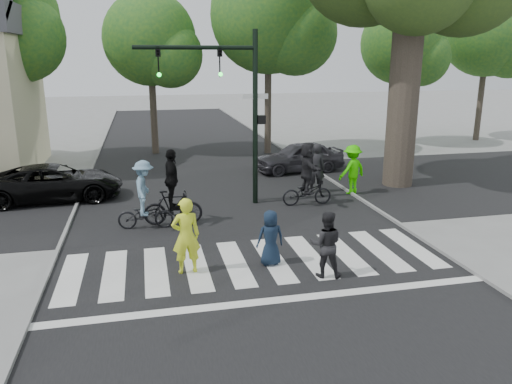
{
  "coord_description": "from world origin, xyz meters",
  "views": [
    {
      "loc": [
        -2.61,
        -10.67,
        5.11
      ],
      "look_at": [
        0.5,
        3.0,
        1.3
      ],
      "focal_mm": 35.0,
      "sensor_mm": 36.0,
      "label": 1
    }
  ],
  "objects_px": {
    "pedestrian_woman": "(186,236)",
    "car_grey": "(299,157)",
    "cyclist_mid": "(172,194)",
    "cyclist_left": "(145,200)",
    "cyclist_right": "(307,177)",
    "car_suv": "(55,182)",
    "pedestrian_adult": "(326,244)",
    "pedestrian_child": "(270,238)",
    "traffic_signal": "(231,94)"
  },
  "relations": [
    {
      "from": "pedestrian_child",
      "to": "cyclist_mid",
      "type": "relative_size",
      "value": 0.6
    },
    {
      "from": "cyclist_left",
      "to": "cyclist_mid",
      "type": "xyz_separation_m",
      "value": [
        0.85,
        0.22,
        0.06
      ]
    },
    {
      "from": "cyclist_right",
      "to": "car_suv",
      "type": "relative_size",
      "value": 0.47
    },
    {
      "from": "cyclist_left",
      "to": "car_grey",
      "type": "relative_size",
      "value": 0.53
    },
    {
      "from": "pedestrian_adult",
      "to": "cyclist_right",
      "type": "bearing_deg",
      "value": -86.39
    },
    {
      "from": "pedestrian_child",
      "to": "cyclist_mid",
      "type": "bearing_deg",
      "value": -63.22
    },
    {
      "from": "traffic_signal",
      "to": "pedestrian_adult",
      "type": "height_order",
      "value": "traffic_signal"
    },
    {
      "from": "traffic_signal",
      "to": "pedestrian_woman",
      "type": "distance_m",
      "value": 6.57
    },
    {
      "from": "pedestrian_child",
      "to": "cyclist_mid",
      "type": "xyz_separation_m",
      "value": [
        -2.19,
        3.74,
        0.27
      ]
    },
    {
      "from": "pedestrian_woman",
      "to": "pedestrian_child",
      "type": "xyz_separation_m",
      "value": [
        2.11,
        0.02,
        -0.23
      ]
    },
    {
      "from": "pedestrian_adult",
      "to": "car_grey",
      "type": "xyz_separation_m",
      "value": [
        2.83,
        10.98,
        -0.12
      ]
    },
    {
      "from": "cyclist_mid",
      "to": "car_suv",
      "type": "distance_m",
      "value": 5.51
    },
    {
      "from": "pedestrian_woman",
      "to": "cyclist_right",
      "type": "relative_size",
      "value": 0.84
    },
    {
      "from": "cyclist_right",
      "to": "car_grey",
      "type": "xyz_separation_m",
      "value": [
        1.37,
        5.19,
        -0.32
      ]
    },
    {
      "from": "pedestrian_woman",
      "to": "car_suv",
      "type": "bearing_deg",
      "value": -67.56
    },
    {
      "from": "car_suv",
      "to": "pedestrian_woman",
      "type": "bearing_deg",
      "value": -154.74
    },
    {
      "from": "traffic_signal",
      "to": "cyclist_left",
      "type": "xyz_separation_m",
      "value": [
        -3.04,
        -1.95,
        -2.98
      ]
    },
    {
      "from": "cyclist_mid",
      "to": "car_grey",
      "type": "bearing_deg",
      "value": 45.64
    },
    {
      "from": "pedestrian_woman",
      "to": "car_grey",
      "type": "relative_size",
      "value": 0.47
    },
    {
      "from": "pedestrian_adult",
      "to": "cyclist_left",
      "type": "xyz_separation_m",
      "value": [
        -4.15,
        4.48,
        0.11
      ]
    },
    {
      "from": "pedestrian_woman",
      "to": "cyclist_mid",
      "type": "relative_size",
      "value": 0.79
    },
    {
      "from": "pedestrian_child",
      "to": "pedestrian_adult",
      "type": "bearing_deg",
      "value": 135.22
    },
    {
      "from": "pedestrian_adult",
      "to": "cyclist_left",
      "type": "bearing_deg",
      "value": -29.35
    },
    {
      "from": "pedestrian_woman",
      "to": "cyclist_mid",
      "type": "height_order",
      "value": "cyclist_mid"
    },
    {
      "from": "cyclist_right",
      "to": "pedestrian_adult",
      "type": "bearing_deg",
      "value": -104.23
    },
    {
      "from": "cyclist_left",
      "to": "cyclist_right",
      "type": "relative_size",
      "value": 0.94
    },
    {
      "from": "car_grey",
      "to": "cyclist_mid",
      "type": "bearing_deg",
      "value": -50.27
    },
    {
      "from": "traffic_signal",
      "to": "car_grey",
      "type": "relative_size",
      "value": 1.48
    },
    {
      "from": "pedestrian_woman",
      "to": "cyclist_right",
      "type": "distance_m",
      "value": 6.74
    },
    {
      "from": "traffic_signal",
      "to": "car_grey",
      "type": "bearing_deg",
      "value": 49.07
    },
    {
      "from": "cyclist_left",
      "to": "cyclist_mid",
      "type": "height_order",
      "value": "cyclist_mid"
    },
    {
      "from": "pedestrian_child",
      "to": "cyclist_right",
      "type": "height_order",
      "value": "cyclist_right"
    },
    {
      "from": "cyclist_left",
      "to": "cyclist_right",
      "type": "height_order",
      "value": "cyclist_right"
    },
    {
      "from": "traffic_signal",
      "to": "car_suv",
      "type": "relative_size",
      "value": 1.26
    },
    {
      "from": "traffic_signal",
      "to": "cyclist_right",
      "type": "relative_size",
      "value": 2.66
    },
    {
      "from": "cyclist_right",
      "to": "pedestrian_woman",
      "type": "bearing_deg",
      "value": -134.05
    },
    {
      "from": "pedestrian_woman",
      "to": "cyclist_mid",
      "type": "bearing_deg",
      "value": -94.98
    },
    {
      "from": "pedestrian_child",
      "to": "cyclist_left",
      "type": "height_order",
      "value": "cyclist_left"
    },
    {
      "from": "pedestrian_adult",
      "to": "cyclist_right",
      "type": "distance_m",
      "value": 5.98
    },
    {
      "from": "cyclist_mid",
      "to": "car_suv",
      "type": "bearing_deg",
      "value": 137.09
    },
    {
      "from": "pedestrian_woman",
      "to": "car_grey",
      "type": "height_order",
      "value": "pedestrian_woman"
    },
    {
      "from": "pedestrian_adult",
      "to": "cyclist_mid",
      "type": "height_order",
      "value": "cyclist_mid"
    },
    {
      "from": "pedestrian_child",
      "to": "car_grey",
      "type": "distance_m",
      "value": 10.76
    },
    {
      "from": "cyclist_mid",
      "to": "car_suv",
      "type": "relative_size",
      "value": 0.5
    },
    {
      "from": "traffic_signal",
      "to": "cyclist_right",
      "type": "height_order",
      "value": "traffic_signal"
    },
    {
      "from": "pedestrian_woman",
      "to": "car_suv",
      "type": "height_order",
      "value": "pedestrian_woman"
    },
    {
      "from": "pedestrian_woman",
      "to": "cyclist_left",
      "type": "relative_size",
      "value": 0.89
    },
    {
      "from": "pedestrian_child",
      "to": "car_suv",
      "type": "height_order",
      "value": "pedestrian_child"
    },
    {
      "from": "cyclist_mid",
      "to": "car_grey",
      "type": "xyz_separation_m",
      "value": [
        6.14,
        6.28,
        -0.29
      ]
    },
    {
      "from": "pedestrian_adult",
      "to": "car_grey",
      "type": "distance_m",
      "value": 11.34
    }
  ]
}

